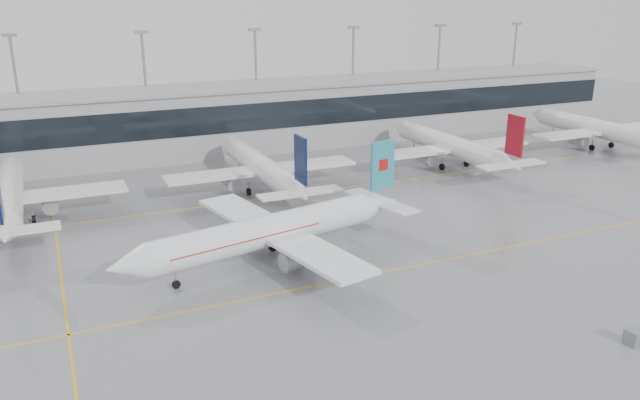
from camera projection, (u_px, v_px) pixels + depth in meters
name	position (u px, v px, depth m)	size (l,w,h in m)	color
ground	(366.00, 276.00, 67.20)	(320.00, 320.00, 0.00)	gray
taxi_line_main	(366.00, 276.00, 67.20)	(120.00, 0.25, 0.01)	#EAA912
taxi_line_north	(271.00, 197.00, 93.18)	(120.00, 0.25, 0.01)	#EAA912
taxi_line_cross	(60.00, 270.00, 68.50)	(0.25, 60.00, 0.01)	#EAA912
terminal	(213.00, 121.00, 119.03)	(180.00, 15.00, 12.00)	#969599
terminal_glass	(223.00, 120.00, 112.02)	(180.00, 0.20, 5.00)	black
terminal_roof	(211.00, 88.00, 117.09)	(182.00, 16.00, 0.40)	gray
light_masts	(203.00, 78.00, 121.93)	(156.40, 1.00, 22.60)	gray
air_canada_jet	(275.00, 230.00, 69.85)	(37.21, 30.34, 11.84)	white
parked_jet_b	(9.00, 196.00, 81.58)	(29.64, 36.96, 11.72)	white
parked_jet_c	(262.00, 168.00, 95.22)	(29.64, 36.96, 11.72)	white
parked_jet_d	(452.00, 146.00, 108.86)	(29.64, 36.96, 11.72)	white
parked_jet_e	(599.00, 129.00, 122.50)	(29.64, 36.96, 11.72)	white
gse_unit	(634.00, 337.00, 53.81)	(1.36, 1.27, 1.36)	slate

